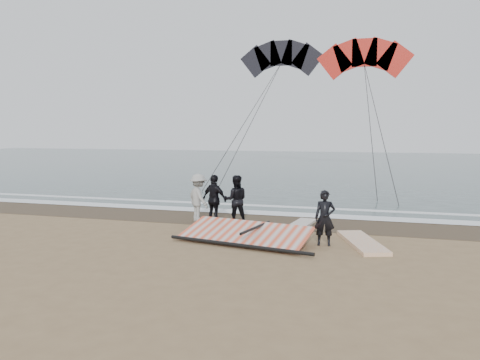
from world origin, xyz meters
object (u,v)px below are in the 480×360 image
(board_white, at_px, (362,242))
(board_cream, at_px, (300,225))
(man_main, at_px, (325,218))
(sail_rig, at_px, (245,235))

(board_white, height_order, board_cream, board_white)
(man_main, bearing_deg, board_cream, 108.29)
(board_cream, bearing_deg, board_white, -35.16)
(man_main, distance_m, board_cream, 2.70)
(man_main, bearing_deg, board_white, 17.32)
(board_cream, bearing_deg, sail_rig, -108.04)
(man_main, distance_m, sail_rig, 2.36)
(man_main, xyz_separation_m, sail_rig, (-2.29, -0.14, -0.58))
(board_white, xyz_separation_m, sail_rig, (-3.30, -0.57, 0.14))
(man_main, xyz_separation_m, board_white, (1.02, 0.43, -0.73))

